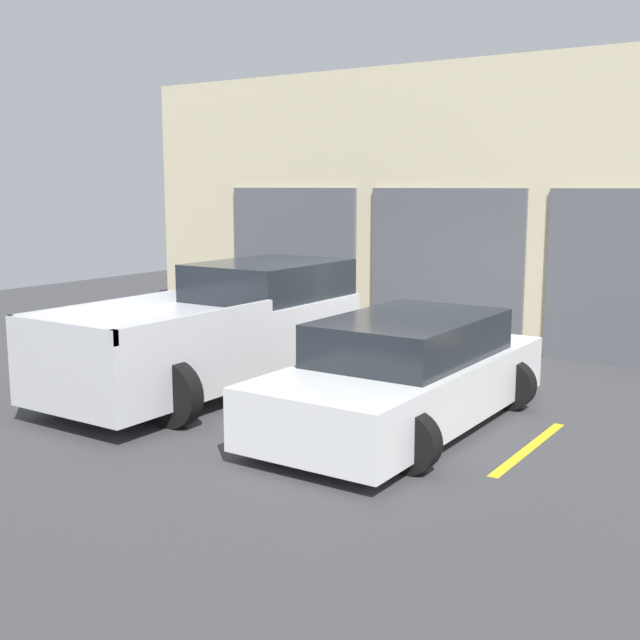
# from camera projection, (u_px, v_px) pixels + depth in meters

# --- Properties ---
(ground_plane) EXTENTS (28.00, 28.00, 0.00)m
(ground_plane) POSITION_uv_depth(u_px,v_px,m) (372.00, 378.00, 12.33)
(ground_plane) COLOR #3D3D3F
(shophouse_building) EXTENTS (14.46, 0.68, 5.11)m
(shophouse_building) POSITION_uv_depth(u_px,v_px,m) (463.00, 209.00, 14.61)
(shophouse_building) COLOR beige
(shophouse_building) RESTS_ON ground
(pickup_truck) EXTENTS (2.50, 5.23, 1.75)m
(pickup_truck) POSITION_uv_depth(u_px,v_px,m) (221.00, 330.00, 11.67)
(pickup_truck) COLOR silver
(pickup_truck) RESTS_ON ground
(sedan_white) EXTENTS (2.27, 4.63, 1.35)m
(sedan_white) POSITION_uv_depth(u_px,v_px,m) (406.00, 375.00, 9.79)
(sedan_white) COLOR white
(sedan_white) RESTS_ON ground
(parking_stripe_far_left) EXTENTS (0.12, 2.20, 0.01)m
(parking_stripe_far_left) POSITION_uv_depth(u_px,v_px,m) (133.00, 375.00, 12.47)
(parking_stripe_far_left) COLOR gold
(parking_stripe_far_left) RESTS_ON ground
(parking_stripe_left) EXTENTS (0.12, 2.20, 0.01)m
(parking_stripe_left) POSITION_uv_depth(u_px,v_px,m) (299.00, 406.00, 10.74)
(parking_stripe_left) COLOR gold
(parking_stripe_left) RESTS_ON ground
(parking_stripe_centre) EXTENTS (0.12, 2.20, 0.01)m
(parking_stripe_centre) POSITION_uv_depth(u_px,v_px,m) (529.00, 448.00, 9.00)
(parking_stripe_centre) COLOR gold
(parking_stripe_centre) RESTS_ON ground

